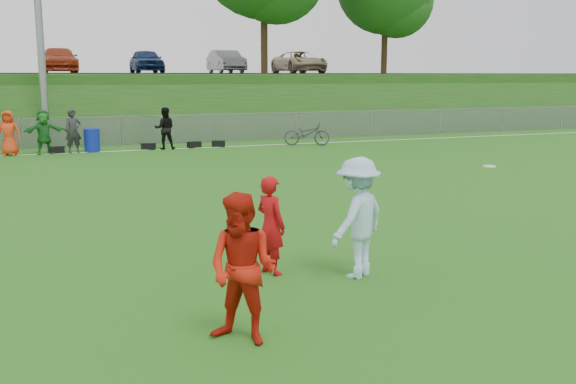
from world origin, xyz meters
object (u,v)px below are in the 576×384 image
frisbee (489,166)px  recycling_bin (92,140)px  player_red_left (271,225)px  player_blue (358,218)px  player_red_center (243,269)px  bicycle (307,133)px

frisbee → recycling_bin: size_ratio=0.26×
player_red_left → frisbee: (5.02, 1.35, 0.46)m
player_blue → recycling_bin: bearing=-113.7°
player_red_center → recycling_bin: bearing=134.6°
player_blue → frisbee: size_ratio=7.57×
player_blue → bicycle: size_ratio=0.92×
player_red_center → bicycle: bearing=109.5°
recycling_bin → player_red_center: bearing=-89.5°
player_blue → bicycle: player_blue is taller
recycling_bin → bicycle: bearing=-5.7°
player_blue → player_red_center: bearing=5.0°
player_red_center → frisbee: bearing=74.7°
player_red_center → recycling_bin: 19.70m
player_red_left → player_blue: size_ratio=0.83×
bicycle → player_blue: bearing=-176.4°
player_red_center → recycling_bin: size_ratio=1.88×
player_red_left → frisbee: bearing=-98.4°
player_red_left → frisbee: 5.22m
frisbee → bicycle: (2.45, 15.16, -0.70)m
player_blue → frisbee: player_blue is taller
player_red_left → player_blue: 1.31m
player_red_center → bicycle: (8.61, 18.81, -0.34)m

